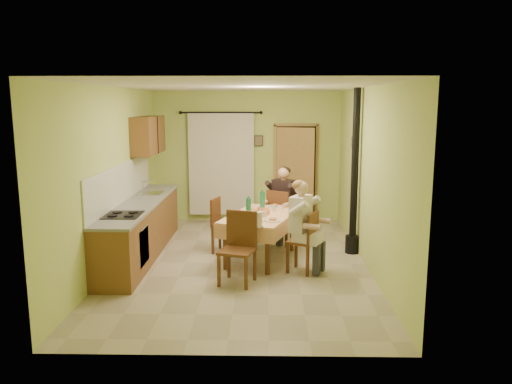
{
  "coord_description": "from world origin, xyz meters",
  "views": [
    {
      "loc": [
        0.4,
        -7.73,
        2.56
      ],
      "look_at": [
        0.25,
        0.1,
        1.15
      ],
      "focal_mm": 35.0,
      "sensor_mm": 36.0,
      "label": 1
    }
  ],
  "objects_px": {
    "chair_far": "(282,228)",
    "stove_flue": "(354,194)",
    "chair_near": "(238,263)",
    "man_far": "(283,196)",
    "dining_table": "(261,237)",
    "man_right": "(302,216)",
    "chair_right": "(303,254)",
    "chair_left": "(224,236)"
  },
  "relations": [
    {
      "from": "dining_table",
      "to": "chair_far",
      "type": "relative_size",
      "value": 1.8
    },
    {
      "from": "chair_far",
      "to": "dining_table",
      "type": "bearing_deg",
      "value": -79.59
    },
    {
      "from": "dining_table",
      "to": "man_far",
      "type": "relative_size",
      "value": 1.3
    },
    {
      "from": "chair_far",
      "to": "man_right",
      "type": "xyz_separation_m",
      "value": [
        0.25,
        -1.57,
        0.59
      ]
    },
    {
      "from": "stove_flue",
      "to": "dining_table",
      "type": "bearing_deg",
      "value": -165.22
    },
    {
      "from": "chair_near",
      "to": "chair_left",
      "type": "xyz_separation_m",
      "value": [
        -0.31,
        1.5,
        -0.0
      ]
    },
    {
      "from": "chair_left",
      "to": "dining_table",
      "type": "bearing_deg",
      "value": 73.68
    },
    {
      "from": "man_far",
      "to": "man_right",
      "type": "height_order",
      "value": "same"
    },
    {
      "from": "chair_far",
      "to": "chair_left",
      "type": "relative_size",
      "value": 1.06
    },
    {
      "from": "man_right",
      "to": "dining_table",
      "type": "bearing_deg",
      "value": 73.91
    },
    {
      "from": "chair_right",
      "to": "man_right",
      "type": "bearing_deg",
      "value": 90.0
    },
    {
      "from": "dining_table",
      "to": "chair_far",
      "type": "height_order",
      "value": "chair_far"
    },
    {
      "from": "chair_far",
      "to": "man_far",
      "type": "height_order",
      "value": "man_far"
    },
    {
      "from": "dining_table",
      "to": "stove_flue",
      "type": "bearing_deg",
      "value": 33.99
    },
    {
      "from": "man_right",
      "to": "stove_flue",
      "type": "xyz_separation_m",
      "value": [
        0.94,
        1.0,
        0.15
      ]
    },
    {
      "from": "dining_table",
      "to": "chair_near",
      "type": "bearing_deg",
      "value": -87.28
    },
    {
      "from": "chair_far",
      "to": "chair_left",
      "type": "height_order",
      "value": "chair_far"
    },
    {
      "from": "chair_far",
      "to": "stove_flue",
      "type": "bearing_deg",
      "value": 6.34
    },
    {
      "from": "chair_near",
      "to": "dining_table",
      "type": "bearing_deg",
      "value": -90.21
    },
    {
      "from": "dining_table",
      "to": "man_right",
      "type": "distance_m",
      "value": 1.0
    },
    {
      "from": "chair_right",
      "to": "man_right",
      "type": "xyz_separation_m",
      "value": [
        -0.01,
        0.01,
        0.59
      ]
    },
    {
      "from": "man_far",
      "to": "stove_flue",
      "type": "distance_m",
      "value": 1.32
    },
    {
      "from": "chair_far",
      "to": "stove_flue",
      "type": "height_order",
      "value": "stove_flue"
    },
    {
      "from": "chair_right",
      "to": "chair_left",
      "type": "height_order",
      "value": "chair_left"
    },
    {
      "from": "chair_far",
      "to": "chair_right",
      "type": "xyz_separation_m",
      "value": [
        0.26,
        -1.57,
        -0.0
      ]
    },
    {
      "from": "chair_near",
      "to": "stove_flue",
      "type": "relative_size",
      "value": 0.37
    },
    {
      "from": "chair_right",
      "to": "man_right",
      "type": "relative_size",
      "value": 0.68
    },
    {
      "from": "dining_table",
      "to": "stove_flue",
      "type": "distance_m",
      "value": 1.75
    },
    {
      "from": "man_far",
      "to": "man_right",
      "type": "xyz_separation_m",
      "value": [
        0.24,
        -1.58,
        0.0
      ]
    },
    {
      "from": "chair_left",
      "to": "man_far",
      "type": "xyz_separation_m",
      "value": [
        1.02,
        0.59,
        0.59
      ]
    },
    {
      "from": "man_right",
      "to": "stove_flue",
      "type": "height_order",
      "value": "stove_flue"
    },
    {
      "from": "dining_table",
      "to": "stove_flue",
      "type": "xyz_separation_m",
      "value": [
        1.57,
        0.41,
        0.64
      ]
    },
    {
      "from": "man_right",
      "to": "chair_right",
      "type": "bearing_deg",
      "value": -90.0
    },
    {
      "from": "chair_far",
      "to": "chair_left",
      "type": "xyz_separation_m",
      "value": [
        -1.01,
        -0.57,
        -0.0
      ]
    },
    {
      "from": "chair_near",
      "to": "stove_flue",
      "type": "distance_m",
      "value": 2.53
    },
    {
      "from": "chair_near",
      "to": "man_far",
      "type": "height_order",
      "value": "man_far"
    },
    {
      "from": "dining_table",
      "to": "chair_left",
      "type": "height_order",
      "value": "chair_left"
    },
    {
      "from": "chair_right",
      "to": "chair_far",
      "type": "bearing_deg",
      "value": 36.23
    },
    {
      "from": "chair_far",
      "to": "chair_left",
      "type": "bearing_deg",
      "value": -118.86
    },
    {
      "from": "chair_left",
      "to": "man_far",
      "type": "bearing_deg",
      "value": 136.21
    },
    {
      "from": "dining_table",
      "to": "chair_left",
      "type": "xyz_separation_m",
      "value": [
        -0.63,
        0.41,
        -0.09
      ]
    },
    {
      "from": "dining_table",
      "to": "chair_near",
      "type": "relative_size",
      "value": 1.76
    }
  ]
}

